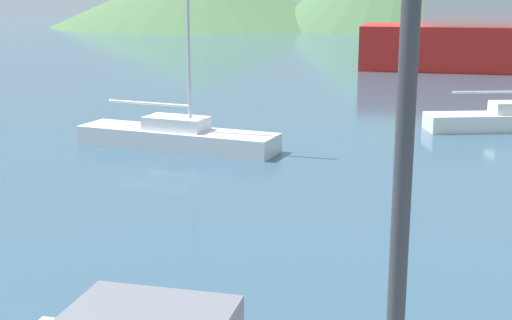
{
  "coord_description": "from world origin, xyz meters",
  "views": [
    {
      "loc": [
        5.88,
        -3.93,
        5.67
      ],
      "look_at": [
        0.75,
        14.0,
        1.2
      ],
      "focal_mm": 50.0,
      "sensor_mm": 36.0,
      "label": 1
    }
  ],
  "objects": [
    {
      "name": "sailboat_inner",
      "position": [
        -3.95,
        19.88,
        0.47
      ],
      "size": [
        7.76,
        2.58,
        9.08
      ],
      "rotation": [
        0.0,
        0.0,
        -0.12
      ],
      "color": "silver",
      "rests_on": "ground_plane"
    },
    {
      "name": "streetlamp",
      "position": [
        5.58,
        0.47,
        4.09
      ],
      "size": [
        0.33,
        0.33,
        5.59
      ],
      "color": "#38383D",
      "rests_on": "dock"
    }
  ]
}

